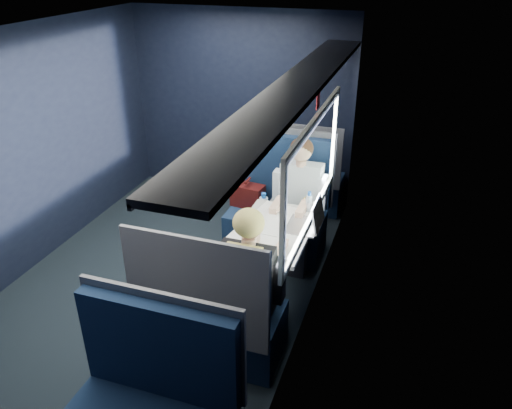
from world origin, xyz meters
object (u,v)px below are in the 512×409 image
(man, at_px, (298,198))
(bottle_small, at_px, (309,203))
(seat_bay_far, at_px, (213,317))
(cup, at_px, (316,207))
(seat_row_front, at_px, (299,179))
(seat_bay_near, at_px, (277,212))
(woman, at_px, (251,277))
(laptop, at_px, (310,220))
(table, at_px, (270,236))

(man, height_order, bottle_small, man)
(seat_bay_far, bearing_deg, cup, 69.95)
(seat_row_front, bearing_deg, bottle_small, -73.14)
(seat_bay_near, relative_size, seat_bay_far, 1.00)
(woman, relative_size, laptop, 3.69)
(seat_bay_far, xyz_separation_m, man, (0.25, 1.57, 0.30))
(table, relative_size, man, 0.76)
(table, relative_size, seat_bay_far, 0.79)
(woman, bearing_deg, man, 90.00)
(table, xyz_separation_m, cup, (0.30, 0.44, 0.12))
(seat_bay_far, xyz_separation_m, laptop, (0.50, 0.99, 0.40))
(man, bearing_deg, cup, -48.36)
(table, distance_m, seat_bay_far, 0.93)
(laptop, relative_size, bottle_small, 1.80)
(man, bearing_deg, seat_bay_near, 146.55)
(seat_bay_far, relative_size, seat_row_front, 1.09)
(woman, bearing_deg, bottle_small, 81.35)
(table, xyz_separation_m, laptop, (0.31, 0.12, 0.15))
(seat_bay_near, bearing_deg, laptop, -55.89)
(seat_bay_near, relative_size, laptop, 3.52)
(table, height_order, man, man)
(table, height_order, seat_bay_far, seat_bay_far)
(bottle_small, bearing_deg, cup, 26.38)
(cup, bearing_deg, man, 131.64)
(table, distance_m, man, 0.70)
(seat_bay_near, xyz_separation_m, seat_row_front, (0.01, 0.92, -0.01))
(laptop, bearing_deg, table, -159.41)
(table, height_order, bottle_small, bottle_small)
(seat_bay_far, height_order, cup, seat_bay_far)
(man, distance_m, woman, 1.41)
(seat_bay_far, relative_size, man, 0.95)
(seat_row_front, relative_size, bottle_small, 5.82)
(man, bearing_deg, woman, -90.00)
(bottle_small, bearing_deg, table, -120.08)
(woman, relative_size, cup, 15.73)
(table, relative_size, laptop, 2.79)
(seat_bay_near, bearing_deg, cup, -41.24)
(seat_bay_far, relative_size, cup, 14.99)
(seat_bay_near, xyz_separation_m, cup, (0.49, -0.43, 0.36))
(seat_bay_near, height_order, seat_bay_far, same)
(seat_bay_near, distance_m, laptop, 0.99)
(table, relative_size, seat_bay_near, 0.79)
(seat_bay_near, height_order, cup, seat_bay_near)
(bottle_small, bearing_deg, seat_bay_far, -108.10)
(seat_bay_far, height_order, woman, woman)
(seat_bay_far, relative_size, woman, 0.95)
(seat_bay_near, bearing_deg, bottle_small, -46.82)
(seat_bay_near, bearing_deg, seat_row_front, 89.10)
(table, bearing_deg, man, 84.48)
(seat_bay_near, relative_size, man, 0.95)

